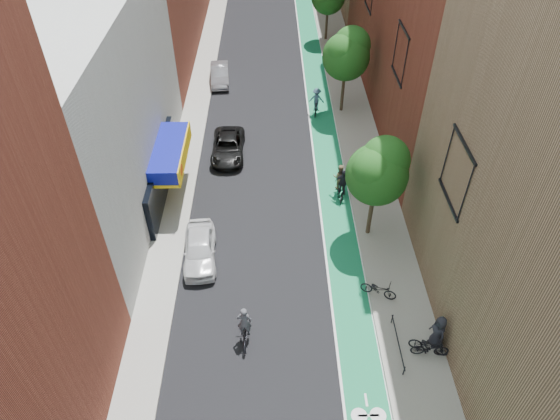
{
  "coord_description": "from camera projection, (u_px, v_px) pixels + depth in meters",
  "views": [
    {
      "loc": [
        0.05,
        -10.93,
        20.51
      ],
      "look_at": [
        0.47,
        10.52,
        1.5
      ],
      "focal_mm": 32.0,
      "sensor_mm": 36.0,
      "label": 1
    }
  ],
  "objects": [
    {
      "name": "parked_car_black",
      "position": [
        228.0,
        147.0,
        34.93
      ],
      "size": [
        2.21,
        4.79,
        1.33
      ],
      "primitive_type": "imported",
      "rotation": [
        0.0,
        0.0,
        0.0
      ],
      "color": "black",
      "rests_on": "ground"
    },
    {
      "name": "cyclist_lane_mid",
      "position": [
        343.0,
        188.0,
        31.25
      ],
      "size": [
        1.1,
        1.67,
        2.11
      ],
      "rotation": [
        0.0,
        0.0,
        2.89
      ],
      "color": "black",
      "rests_on": "ground"
    },
    {
      "name": "pedestrian",
      "position": [
        438.0,
        332.0,
        22.93
      ],
      "size": [
        0.83,
        1.06,
        1.92
      ],
      "primitive_type": "imported",
      "rotation": [
        0.0,
        0.0,
        -1.32
      ],
      "color": "black",
      "rests_on": "sidewalk_right"
    },
    {
      "name": "tree_near",
      "position": [
        378.0,
        170.0,
        26.28
      ],
      "size": [
        3.4,
        3.36,
        6.42
      ],
      "color": "#332619",
      "rests_on": "ground"
    },
    {
      "name": "parked_bike_near",
      "position": [
        379.0,
        289.0,
        25.41
      ],
      "size": [
        1.98,
        1.35,
        0.98
      ],
      "primitive_type": "imported",
      "rotation": [
        0.0,
        0.0,
        1.16
      ],
      "color": "black",
      "rests_on": "sidewalk_right"
    },
    {
      "name": "bike_lane",
      "position": [
        319.0,
        99.0,
        41.29
      ],
      "size": [
        2.0,
        68.0,
        0.01
      ],
      "primitive_type": "cube",
      "color": "#167C4C",
      "rests_on": "ground"
    },
    {
      "name": "parked_bike_far",
      "position": [
        429.0,
        345.0,
        22.94
      ],
      "size": [
        1.98,
        1.22,
        0.98
      ],
      "primitive_type": "imported",
      "rotation": [
        0.0,
        0.0,
        1.24
      ],
      "color": "black",
      "rests_on": "sidewalk_right"
    },
    {
      "name": "sidewalk_right",
      "position": [
        349.0,
        98.0,
        41.28
      ],
      "size": [
        3.0,
        68.0,
        0.15
      ],
      "primitive_type": "cube",
      "color": "gray",
      "rests_on": "ground"
    },
    {
      "name": "cyclist_lane_near",
      "position": [
        339.0,
        181.0,
        31.63
      ],
      "size": [
        0.95,
        1.69,
        2.1
      ],
      "rotation": [
        0.0,
        0.0,
        2.97
      ],
      "color": "black",
      "rests_on": "ground"
    },
    {
      "name": "cyclist_lane_far",
      "position": [
        316.0,
        103.0,
        39.01
      ],
      "size": [
        1.25,
        1.9,
        2.13
      ],
      "rotation": [
        0.0,
        0.0,
        2.96
      ],
      "color": "black",
      "rests_on": "ground"
    },
    {
      "name": "building_left_white",
      "position": [
        76.0,
        112.0,
        28.12
      ],
      "size": [
        8.0,
        20.0,
        12.0
      ],
      "primitive_type": "cube",
      "color": "silver",
      "rests_on": "ground"
    },
    {
      "name": "parked_car_silver",
      "position": [
        220.0,
        74.0,
        43.12
      ],
      "size": [
        1.85,
        4.43,
        1.42
      ],
      "primitive_type": "imported",
      "rotation": [
        0.0,
        0.0,
        0.08
      ],
      "color": "#95979E",
      "rests_on": "ground"
    },
    {
      "name": "ground",
      "position": [
        274.0,
        395.0,
        21.78
      ],
      "size": [
        160.0,
        160.0,
        0.0
      ],
      "primitive_type": "plane",
      "color": "black",
      "rests_on": "ground"
    },
    {
      "name": "parked_bike_mid",
      "position": [
        430.0,
        348.0,
        22.77
      ],
      "size": [
        1.79,
        0.63,
        1.06
      ],
      "primitive_type": "imported",
      "rotation": [
        0.0,
        0.0,
        1.49
      ],
      "color": "black",
      "rests_on": "sidewalk_right"
    },
    {
      "name": "parked_car_white",
      "position": [
        200.0,
        249.0,
        27.41
      ],
      "size": [
        2.1,
        4.47,
        1.48
      ],
      "primitive_type": "imported",
      "rotation": [
        0.0,
        0.0,
        0.08
      ],
      "color": "silver",
      "rests_on": "ground"
    },
    {
      "name": "sidewalk_left",
      "position": [
        198.0,
        100.0,
        41.1
      ],
      "size": [
        2.0,
        68.0,
        0.15
      ],
      "primitive_type": "cube",
      "color": "gray",
      "rests_on": "ground"
    },
    {
      "name": "tree_mid",
      "position": [
        347.0,
        53.0,
        36.6
      ],
      "size": [
        3.55,
        3.53,
        6.74
      ],
      "color": "#332619",
      "rests_on": "ground"
    },
    {
      "name": "cyclist_lead",
      "position": [
        245.0,
        330.0,
        23.43
      ],
      "size": [
        0.69,
        1.91,
        2.23
      ],
      "rotation": [
        0.0,
        0.0,
        3.15
      ],
      "color": "black",
      "rests_on": "ground"
    }
  ]
}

